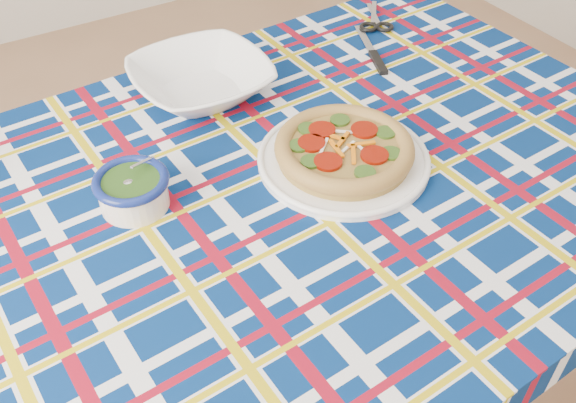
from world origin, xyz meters
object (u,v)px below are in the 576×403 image
serving_bowl (201,80)px  main_focaccia_plate (344,149)px  pesto_bowl (132,188)px  dining_table (259,229)px

serving_bowl → main_focaccia_plate: bearing=-70.2°
pesto_bowl → serving_bowl: (0.25, 0.26, -0.00)m
dining_table → serving_bowl: serving_bowl is taller
dining_table → main_focaccia_plate: main_focaccia_plate is taller
main_focaccia_plate → pesto_bowl: pesto_bowl is taller
serving_bowl → dining_table: bearing=-99.8°
dining_table → main_focaccia_plate: 0.22m
dining_table → main_focaccia_plate: size_ratio=5.07×
dining_table → main_focaccia_plate: (0.18, 0.00, 0.11)m
pesto_bowl → main_focaccia_plate: bearing=-13.7°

